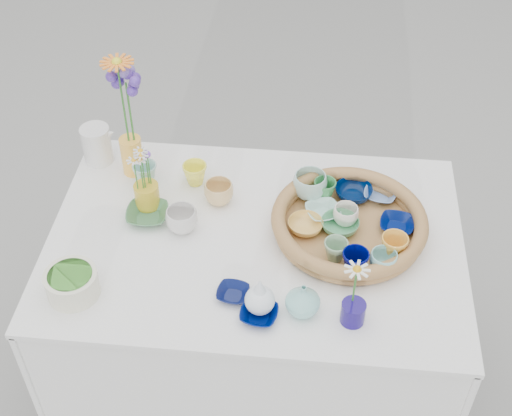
# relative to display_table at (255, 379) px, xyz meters

# --- Properties ---
(ground) EXTENTS (80.00, 80.00, 0.00)m
(ground) POSITION_rel_display_table_xyz_m (0.00, 0.00, 0.00)
(ground) COLOR gray
(display_table) EXTENTS (1.26, 0.86, 0.77)m
(display_table) POSITION_rel_display_table_xyz_m (0.00, 0.00, 0.00)
(display_table) COLOR white
(display_table) RESTS_ON ground
(wicker_tray) EXTENTS (0.47, 0.47, 0.08)m
(wicker_tray) POSITION_rel_display_table_xyz_m (0.28, 0.05, 0.80)
(wicker_tray) COLOR brown
(wicker_tray) RESTS_ON display_table
(tray_ceramic_0) EXTENTS (0.14, 0.14, 0.04)m
(tray_ceramic_0) POSITION_rel_display_table_xyz_m (0.29, 0.20, 0.80)
(tray_ceramic_0) COLOR #00133E
(tray_ceramic_0) RESTS_ON wicker_tray
(tray_ceramic_1) EXTENTS (0.12, 0.12, 0.03)m
(tray_ceramic_1) POSITION_rel_display_table_xyz_m (0.43, 0.07, 0.80)
(tray_ceramic_1) COLOR #011052
(tray_ceramic_1) RESTS_ON wicker_tray
(tray_ceramic_2) EXTENTS (0.09, 0.09, 0.07)m
(tray_ceramic_2) POSITION_rel_display_table_xyz_m (0.41, -0.05, 0.82)
(tray_ceramic_2) COLOR gold
(tray_ceramic_2) RESTS_ON wicker_tray
(tray_ceramic_3) EXTENTS (0.14, 0.14, 0.04)m
(tray_ceramic_3) POSITION_rel_display_table_xyz_m (0.25, 0.04, 0.80)
(tray_ceramic_3) COLOR #55A26F
(tray_ceramic_3) RESTS_ON wicker_tray
(tray_ceramic_4) EXTENTS (0.08, 0.08, 0.07)m
(tray_ceramic_4) POSITION_rel_display_table_xyz_m (0.24, -0.08, 0.82)
(tray_ceramic_4) COLOR #80A882
(tray_ceramic_4) RESTS_ON wicker_tray
(tray_ceramic_5) EXTENTS (0.14, 0.14, 0.03)m
(tray_ceramic_5) POSITION_rel_display_table_xyz_m (0.20, 0.10, 0.80)
(tray_ceramic_5) COLOR #ADDDD1
(tray_ceramic_5) RESTS_ON wicker_tray
(tray_ceramic_6) EXTENTS (0.14, 0.14, 0.09)m
(tray_ceramic_6) POSITION_rel_display_table_xyz_m (0.15, 0.19, 0.83)
(tray_ceramic_6) COLOR #A0CBC1
(tray_ceramic_6) RESTS_ON wicker_tray
(tray_ceramic_7) EXTENTS (0.09, 0.09, 0.06)m
(tray_ceramic_7) POSITION_rel_display_table_xyz_m (0.27, 0.07, 0.81)
(tray_ceramic_7) COLOR white
(tray_ceramic_7) RESTS_ON wicker_tray
(tray_ceramic_8) EXTENTS (0.13, 0.13, 0.03)m
(tray_ceramic_8) POSITION_rel_display_table_xyz_m (0.38, 0.20, 0.80)
(tray_ceramic_8) COLOR #7295D2
(tray_ceramic_8) RESTS_ON wicker_tray
(tray_ceramic_9) EXTENTS (0.10, 0.10, 0.07)m
(tray_ceramic_9) POSITION_rel_display_table_xyz_m (0.30, -0.12, 0.82)
(tray_ceramic_9) COLOR #000453
(tray_ceramic_9) RESTS_ON wicker_tray
(tray_ceramic_10) EXTENTS (0.14, 0.14, 0.03)m
(tray_ceramic_10) POSITION_rel_display_table_xyz_m (0.15, 0.03, 0.80)
(tray_ceramic_10) COLOR #DEAA50
(tray_ceramic_10) RESTS_ON wicker_tray
(tray_ceramic_11) EXTENTS (0.09, 0.09, 0.06)m
(tray_ceramic_11) POSITION_rel_display_table_xyz_m (0.38, -0.11, 0.82)
(tray_ceramic_11) COLOR #84CCC9
(tray_ceramic_11) RESTS_ON wicker_tray
(tray_ceramic_12) EXTENTS (0.09, 0.09, 0.07)m
(tray_ceramic_12) POSITION_rel_display_table_xyz_m (0.20, 0.18, 0.82)
(tray_ceramic_12) COLOR #388A48
(tray_ceramic_12) RESTS_ON wicker_tray
(loose_ceramic_0) EXTENTS (0.10, 0.10, 0.07)m
(loose_ceramic_0) POSITION_rel_display_table_xyz_m (-0.22, 0.23, 0.80)
(loose_ceramic_0) COLOR #FBF443
(loose_ceramic_0) RESTS_ON display_table
(loose_ceramic_1) EXTENTS (0.12, 0.12, 0.07)m
(loose_ceramic_1) POSITION_rel_display_table_xyz_m (-0.13, 0.15, 0.80)
(loose_ceramic_1) COLOR tan
(loose_ceramic_1) RESTS_ON display_table
(loose_ceramic_2) EXTENTS (0.14, 0.14, 0.03)m
(loose_ceramic_2) POSITION_rel_display_table_xyz_m (-0.34, 0.05, 0.78)
(loose_ceramic_2) COLOR #42764C
(loose_ceramic_2) RESTS_ON display_table
(loose_ceramic_3) EXTENTS (0.10, 0.10, 0.08)m
(loose_ceramic_3) POSITION_rel_display_table_xyz_m (-0.23, 0.01, 0.80)
(loose_ceramic_3) COLOR silver
(loose_ceramic_3) RESTS_ON display_table
(loose_ceramic_4) EXTENTS (0.10, 0.10, 0.02)m
(loose_ceramic_4) POSITION_rel_display_table_xyz_m (-0.04, -0.23, 0.78)
(loose_ceramic_4) COLOR #0A1242
(loose_ceramic_4) RESTS_ON display_table
(loose_ceramic_5) EXTENTS (0.09, 0.09, 0.07)m
(loose_ceramic_5) POSITION_rel_display_table_xyz_m (-0.38, 0.22, 0.80)
(loose_ceramic_5) COLOR #96C8BD
(loose_ceramic_5) RESTS_ON display_table
(loose_ceramic_6) EXTENTS (0.12, 0.12, 0.03)m
(loose_ceramic_6) POSITION_rel_display_table_xyz_m (0.04, -0.30, 0.78)
(loose_ceramic_6) COLOR #000E51
(loose_ceramic_6) RESTS_ON display_table
(fluted_bowl) EXTENTS (0.16, 0.16, 0.08)m
(fluted_bowl) POSITION_rel_display_table_xyz_m (-0.49, -0.27, 0.80)
(fluted_bowl) COLOR beige
(fluted_bowl) RESTS_ON display_table
(bud_vase_paleblue) EXTENTS (0.09, 0.09, 0.13)m
(bud_vase_paleblue) POSITION_rel_display_table_xyz_m (0.04, -0.28, 0.83)
(bud_vase_paleblue) COLOR white
(bud_vase_paleblue) RESTS_ON display_table
(bud_vase_seafoam) EXTENTS (0.10, 0.10, 0.10)m
(bud_vase_seafoam) POSITION_rel_display_table_xyz_m (0.16, -0.27, 0.82)
(bud_vase_seafoam) COLOR #85CCC4
(bud_vase_seafoam) RESTS_ON display_table
(bud_vase_cobalt) EXTENTS (0.09, 0.09, 0.07)m
(bud_vase_cobalt) POSITION_rel_display_table_xyz_m (0.29, -0.29, 0.80)
(bud_vase_cobalt) COLOR #170B62
(bud_vase_cobalt) RESTS_ON display_table
(single_daisy) EXTENTS (0.10, 0.10, 0.14)m
(single_daisy) POSITION_rel_display_table_xyz_m (0.29, -0.27, 0.89)
(single_daisy) COLOR white
(single_daisy) RESTS_ON bud_vase_cobalt
(tall_vase_yellow) EXTENTS (0.09, 0.09, 0.13)m
(tall_vase_yellow) POSITION_rel_display_table_xyz_m (-0.44, 0.27, 0.83)
(tall_vase_yellow) COLOR #FFB73E
(tall_vase_yellow) RESTS_ON display_table
(gerbera) EXTENTS (0.12, 0.12, 0.31)m
(gerbera) POSITION_rel_display_table_xyz_m (-0.44, 0.26, 1.04)
(gerbera) COLOR orange
(gerbera) RESTS_ON tall_vase_yellow
(hydrangea) EXTENTS (0.10, 0.10, 0.30)m
(hydrangea) POSITION_rel_display_table_xyz_m (-0.42, 0.27, 1.01)
(hydrangea) COLOR #5130A1
(hydrangea) RESTS_ON tall_vase_yellow
(white_pitcher) EXTENTS (0.14, 0.10, 0.13)m
(white_pitcher) POSITION_rel_display_table_xyz_m (-0.57, 0.32, 0.83)
(white_pitcher) COLOR silver
(white_pitcher) RESTS_ON display_table
(daisy_cup) EXTENTS (0.10, 0.10, 0.08)m
(daisy_cup) POSITION_rel_display_table_xyz_m (-0.35, 0.11, 0.81)
(daisy_cup) COLOR gold
(daisy_cup) RESTS_ON display_table
(daisy_posy) EXTENTS (0.09, 0.09, 0.14)m
(daisy_posy) POSITION_rel_display_table_xyz_m (-0.36, 0.11, 0.92)
(daisy_posy) COLOR silver
(daisy_posy) RESTS_ON daisy_cup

